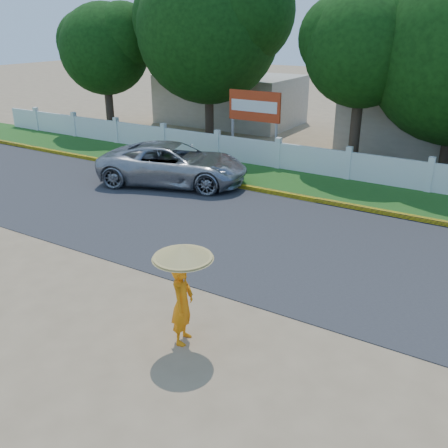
{
  "coord_description": "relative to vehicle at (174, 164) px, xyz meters",
  "views": [
    {
      "loc": [
        5.7,
        -7.29,
        5.74
      ],
      "look_at": [
        0.0,
        2.0,
        1.3
      ],
      "focal_mm": 40.0,
      "sensor_mm": 36.0,
      "label": 1
    }
  ],
  "objects": [
    {
      "name": "monk_with_parasol",
      "position": [
        6.26,
        -8.02,
        0.57
      ],
      "size": [
        1.13,
        1.13,
        2.05
      ],
      "color": "orange",
      "rests_on": "ground"
    },
    {
      "name": "billboard",
      "position": [
        0.69,
        5.06,
        1.37
      ],
      "size": [
        2.5,
        0.13,
        2.95
      ],
      "color": "gray",
      "rests_on": "ground"
    },
    {
      "name": "curb",
      "position": [
        5.44,
        0.82,
        -0.69
      ],
      "size": [
        40.0,
        0.18,
        0.16
      ],
      "primitive_type": "cube",
      "color": "yellow",
      "rests_on": "ground"
    },
    {
      "name": "vehicle",
      "position": [
        0.0,
        0.0,
        0.0
      ],
      "size": [
        6.07,
        4.2,
        1.54
      ],
      "primitive_type": "imported",
      "rotation": [
        0.0,
        0.0,
        1.9
      ],
      "color": "#999CA0",
      "rests_on": "ground"
    },
    {
      "name": "road",
      "position": [
        5.44,
        -2.73,
        -0.76
      ],
      "size": [
        60.0,
        7.0,
        0.02
      ],
      "primitive_type": "cube",
      "color": "#38383A",
      "rests_on": "ground"
    },
    {
      "name": "building_far",
      "position": [
        -4.56,
        11.77,
        0.63
      ],
      "size": [
        8.0,
        5.0,
        2.8
      ],
      "primitive_type": "cube",
      "color": "#B7AD99",
      "rests_on": "ground"
    },
    {
      "name": "ground",
      "position": [
        5.44,
        -7.23,
        -0.77
      ],
      "size": [
        120.0,
        120.0,
        0.0
      ],
      "primitive_type": "plane",
      "color": "#9E8460",
      "rests_on": "ground"
    },
    {
      "name": "grass_verge",
      "position": [
        5.44,
        2.52,
        -0.75
      ],
      "size": [
        60.0,
        3.5,
        0.03
      ],
      "primitive_type": "cube",
      "color": "#2D601E",
      "rests_on": "ground"
    },
    {
      "name": "fence",
      "position": [
        5.44,
        3.97,
        -0.22
      ],
      "size": [
        40.0,
        0.1,
        1.1
      ],
      "primitive_type": "cube",
      "color": "silver",
      "rests_on": "ground"
    }
  ]
}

